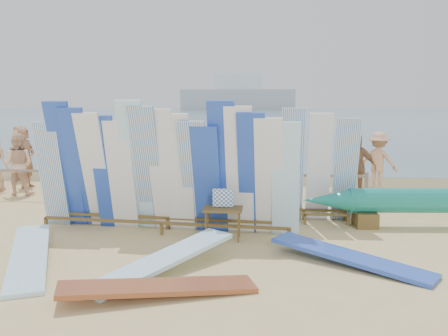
# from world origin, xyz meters

# --- Properties ---
(ground) EXTENTS (160.00, 160.00, 0.00)m
(ground) POSITION_xyz_m (0.00, 0.00, 0.00)
(ground) COLOR #D6BB7B
(ground) RESTS_ON ground
(ocean) EXTENTS (320.00, 240.00, 0.02)m
(ocean) POSITION_xyz_m (0.00, 128.00, 0.00)
(ocean) COLOR slate
(ocean) RESTS_ON ground
(wet_sand_strip) EXTENTS (40.00, 2.60, 0.01)m
(wet_sand_strip) POSITION_xyz_m (0.00, 7.20, 0.00)
(wet_sand_strip) COLOR olive
(wet_sand_strip) RESTS_ON ground
(distant_ship) EXTENTS (45.00, 8.00, 14.00)m
(distant_ship) POSITION_xyz_m (-12.00, 180.00, 5.31)
(distant_ship) COLOR #999EA3
(distant_ship) RESTS_ON ocean
(fence) EXTENTS (12.08, 0.08, 0.90)m
(fence) POSITION_xyz_m (0.00, 3.00, 0.63)
(fence) COLOR #7D6D5F
(fence) RESTS_ON ground
(main_surfboard_rack) EXTENTS (5.49, 1.05, 2.70)m
(main_surfboard_rack) POSITION_xyz_m (1.46, 0.15, 1.21)
(main_surfboard_rack) COLOR brown
(main_surfboard_rack) RESTS_ON ground
(side_surfboard_rack) EXTENTS (2.26, 0.76, 2.54)m
(side_surfboard_rack) POSITION_xyz_m (4.39, 1.29, 1.15)
(side_surfboard_rack) COLOR brown
(side_surfboard_rack) RESTS_ON ground
(outrigger_canoe) EXTENTS (5.96, 1.07, 0.84)m
(outrigger_canoe) POSITION_xyz_m (7.26, 1.20, 0.54)
(outrigger_canoe) COLOR brown
(outrigger_canoe) RESTS_ON ground
(vendor_table) EXTENTS (0.77, 0.56, 1.00)m
(vendor_table) POSITION_xyz_m (2.72, -0.24, 0.33)
(vendor_table) COLOR brown
(vendor_table) RESTS_ON ground
(flat_board_a) EXTENTS (1.64, 2.68, 0.35)m
(flat_board_a) POSITION_xyz_m (-0.23, -2.13, 0.00)
(flat_board_a) COLOR #99D6F5
(flat_board_a) RESTS_ON ground
(flat_board_d) EXTENTS (2.59, 1.90, 0.27)m
(flat_board_d) POSITION_xyz_m (4.96, -1.48, 0.00)
(flat_board_d) COLOR blue
(flat_board_d) RESTS_ON ground
(flat_board_c) EXTENTS (2.72, 1.48, 0.24)m
(flat_board_c) POSITION_xyz_m (2.16, -3.04, 0.00)
(flat_board_c) COLOR #984E29
(flat_board_c) RESTS_ON ground
(flat_board_b) EXTENTS (2.02, 2.51, 0.39)m
(flat_board_b) POSITION_xyz_m (1.99, -2.14, 0.00)
(flat_board_b) COLOR #99D6F5
(flat_board_b) RESTS_ON ground
(beach_chair_left) EXTENTS (0.66, 0.68, 0.89)m
(beach_chair_left) POSITION_xyz_m (0.33, 4.16, 0.26)
(beach_chair_left) COLOR red
(beach_chair_left) RESTS_ON ground
(beach_chair_right) EXTENTS (0.61, 0.63, 0.84)m
(beach_chair_right) POSITION_xyz_m (0.29, 4.28, 0.24)
(beach_chair_right) COLOR red
(beach_chair_right) RESTS_ON ground
(stroller) EXTENTS (0.59, 0.82, 1.10)m
(stroller) POSITION_xyz_m (3.24, 3.88, 0.44)
(stroller) COLOR red
(stroller) RESTS_ON ground
(beachgoer_2) EXTENTS (0.90, 0.49, 1.78)m
(beachgoer_2) POSITION_xyz_m (-3.64, 3.60, 0.89)
(beachgoer_2) COLOR beige
(beachgoer_2) RESTS_ON ground
(beachgoer_extra_0) EXTENTS (1.23, 0.96, 1.77)m
(beachgoer_extra_0) POSITION_xyz_m (6.79, 5.52, 0.89)
(beachgoer_extra_0) COLOR tan
(beachgoer_extra_0) RESTS_ON ground
(beachgoer_11) EXTENTS (1.51, 1.72, 1.87)m
(beachgoer_11) POSITION_xyz_m (-5.14, 6.41, 0.94)
(beachgoer_11) COLOR beige
(beachgoer_11) RESTS_ON ground
(beachgoer_5) EXTENTS (1.72, 1.33, 1.81)m
(beachgoer_5) POSITION_xyz_m (0.80, 6.18, 0.91)
(beachgoer_5) COLOR beige
(beachgoer_5) RESTS_ON ground
(beachgoer_9) EXTENTS (0.75, 1.30, 1.89)m
(beachgoer_9) POSITION_xyz_m (4.98, 5.36, 0.95)
(beachgoer_9) COLOR tan
(beachgoer_9) RESTS_ON ground
(beachgoer_3) EXTENTS (1.12, 0.92, 1.62)m
(beachgoer_3) POSITION_xyz_m (0.18, 4.88, 0.81)
(beachgoer_3) COLOR tan
(beachgoer_3) RESTS_ON ground
(beachgoer_1) EXTENTS (0.41, 0.70, 1.88)m
(beachgoer_1) POSITION_xyz_m (-4.03, 4.74, 0.94)
(beachgoer_1) COLOR #8C6042
(beachgoer_1) RESTS_ON ground
(beachgoer_10) EXTENTS (1.11, 0.55, 1.83)m
(beachgoer_10) POSITION_xyz_m (5.85, 3.83, 0.92)
(beachgoer_10) COLOR #8C6042
(beachgoer_10) RESTS_ON ground
(beachgoer_8) EXTENTS (0.97, 0.72, 1.81)m
(beachgoer_8) POSITION_xyz_m (3.79, 4.60, 0.90)
(beachgoer_8) COLOR beige
(beachgoer_8) RESTS_ON ground
(beachgoer_4) EXTENTS (0.51, 0.95, 1.54)m
(beachgoer_4) POSITION_xyz_m (0.80, 4.91, 0.77)
(beachgoer_4) COLOR #8C6042
(beachgoer_4) RESTS_ON ground
(beachgoer_7) EXTENTS (0.74, 0.67, 1.79)m
(beachgoer_7) POSITION_xyz_m (2.65, 6.47, 0.90)
(beachgoer_7) COLOR #8C6042
(beachgoer_7) RESTS_ON ground
(beachgoer_6) EXTENTS (1.01, 0.76, 1.88)m
(beachgoer_6) POSITION_xyz_m (1.12, 4.32, 0.94)
(beachgoer_6) COLOR tan
(beachgoer_6) RESTS_ON ground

